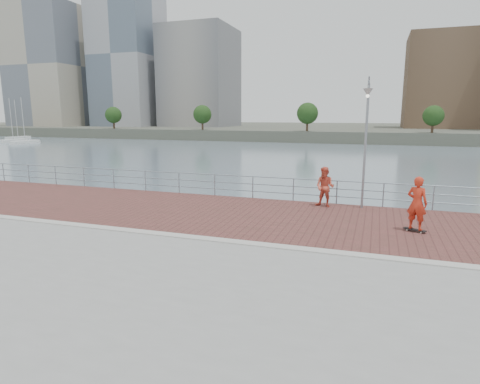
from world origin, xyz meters
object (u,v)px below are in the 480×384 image
(bystander, at_px, (325,187))
(guardrail, at_px, (273,186))
(street_lamp, at_px, (367,121))
(skateboarder, at_px, (417,203))

(bystander, bearing_deg, guardrail, 178.55)
(bystander, bearing_deg, street_lamp, 13.25)
(guardrail, distance_m, street_lamp, 5.38)
(guardrail, xyz_separation_m, street_lamp, (4.24, -0.90, 3.18))
(street_lamp, bearing_deg, bystander, 177.30)
(guardrail, bearing_deg, street_lamp, -11.96)
(skateboarder, bearing_deg, guardrail, -6.55)
(guardrail, relative_size, street_lamp, 7.17)
(skateboarder, bearing_deg, street_lamp, -31.10)
(street_lamp, bearing_deg, skateboarder, -55.95)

